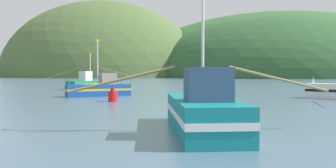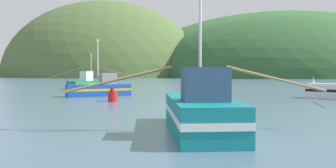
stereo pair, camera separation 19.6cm
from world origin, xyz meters
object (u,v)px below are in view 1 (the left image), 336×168
at_px(fishing_boat_teal, 202,111).
at_px(fishing_boat_blue, 100,89).
at_px(fishing_boat_green, 90,83).
at_px(channel_buoy, 113,95).

height_order(fishing_boat_teal, fishing_boat_blue, fishing_boat_teal).
relative_size(fishing_boat_green, channel_buoy, 11.83).
bearing_deg(channel_buoy, fishing_boat_teal, -49.14).
relative_size(fishing_boat_green, fishing_boat_teal, 1.59).
xyz_separation_m(fishing_boat_green, fishing_boat_blue, (10.13, -14.81, -0.02)).
bearing_deg(fishing_boat_blue, fishing_boat_teal, 85.76).
distance_m(fishing_boat_blue, channel_buoy, 7.19).
height_order(fishing_boat_green, fishing_boat_blue, fishing_boat_blue).
height_order(fishing_boat_green, fishing_boat_teal, fishing_boat_teal).
distance_m(fishing_boat_teal, channel_buoy, 15.89).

